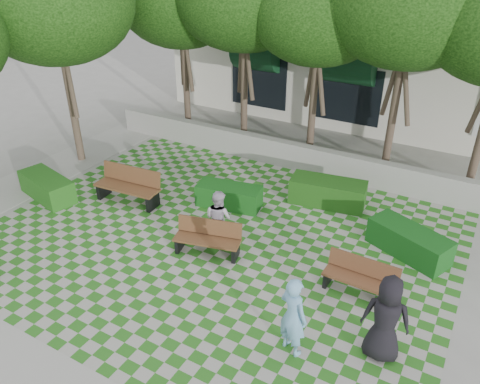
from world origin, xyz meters
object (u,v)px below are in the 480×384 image
Objects in this scene: hedge_east at (409,242)px; person_white at (218,218)px; bench_mid at (208,239)px; hedge_west at (47,187)px; person_dark at (386,319)px; bench_west at (128,186)px; bench_east at (360,278)px; hedge_midright at (328,192)px; person_blue at (293,316)px; hedge_midleft at (229,196)px.

hedge_east is 1.32× the size of person_white.
bench_mid reaches higher than hedge_west.
person_white is (-4.70, 1.64, -0.15)m from person_dark.
person_dark reaches higher than bench_west.
bench_west is 3.61m from person_white.
bench_east is 0.80× the size of hedge_west.
hedge_midright is (1.76, 3.88, -0.04)m from bench_mid.
bench_west reaches higher than hedge_midright.
hedge_east is at bearing -85.47° from person_blue.
hedge_east is (7.99, 1.45, -0.16)m from bench_west.
person_white reaches higher than hedge_west.
hedge_midright is at bearing 32.14° from hedge_midleft.
bench_mid reaches higher than hedge_east.
person_blue is (3.92, -4.19, 0.54)m from hedge_midleft.
bench_west is at bearing -169.74° from hedge_east.
hedge_midleft is (-0.75, 2.30, -0.09)m from bench_mid.
person_blue reaches higher than hedge_west.
hedge_midright is 1.08× the size of hedge_west.
bench_west is 1.34× the size of person_white.
hedge_west is 1.17× the size of person_blue.
hedge_midright is at bearing -68.58° from person_dark.
hedge_midright is at bearing -108.14° from person_white.
bench_east is 3.84m from bench_mid.
bench_mid is 0.85× the size of bench_west.
hedge_midleft is 5.65m from hedge_west.
bench_mid reaches higher than bench_east.
hedge_midright is 1.26× the size of person_blue.
hedge_midright is at bearing 152.60° from hedge_east.
hedge_east is 5.20m from hedge_midleft.
bench_mid is 2.42m from hedge_midleft.
person_blue is at bearing 16.59° from person_dark.
hedge_midright is 1.42× the size of person_white.
person_blue reaches higher than person_white.
bench_west reaches higher than hedge_east.
bench_east is 4.04m from hedge_midright.
bench_mid is at bearing -21.25° from bench_west.
person_white is at bearing -13.61° from bench_west.
hedge_midleft is 6.49m from person_dark.
person_dark is (0.26, -3.63, 0.57)m from hedge_east.
bench_east is 1.05× the size of person_white.
person_blue is at bearing 152.04° from person_white.
hedge_east is at bearing -94.84° from person_dark.
hedge_east is 4.59m from person_blue.
bench_west is at bearing -151.82° from hedge_midright.
hedge_west is at bearing -15.00° from person_dark.
person_dark reaches higher than bench_east.
bench_west is 6.01m from hedge_midright.
person_dark is at bearing -59.03° from bench_east.
hedge_midright is at bearing 51.38° from bench_mid.
hedge_midleft is 1.23× the size of person_white.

